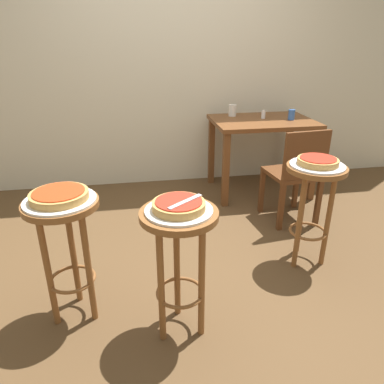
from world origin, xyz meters
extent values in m
plane|color=brown|center=(0.00, 0.00, 0.00)|extent=(6.00, 6.00, 0.00)
cube|color=beige|center=(0.00, 1.65, 1.50)|extent=(6.00, 0.10, 3.00)
cylinder|color=brown|center=(-0.28, -0.69, 0.72)|extent=(0.40, 0.40, 0.03)
cylinder|color=brown|center=(-0.28, -0.57, 0.35)|extent=(0.04, 0.04, 0.71)
cylinder|color=brown|center=(-0.38, -0.76, 0.35)|extent=(0.04, 0.04, 0.71)
cylinder|color=brown|center=(-0.17, -0.76, 0.35)|extent=(0.04, 0.04, 0.71)
torus|color=brown|center=(-0.28, -0.69, 0.25)|extent=(0.27, 0.27, 0.02)
cylinder|color=silver|center=(-0.28, -0.69, 0.75)|extent=(0.34, 0.34, 0.01)
cylinder|color=tan|center=(-0.28, -0.69, 0.77)|extent=(0.26, 0.26, 0.04)
cylinder|color=red|center=(-0.28, -0.69, 0.80)|extent=(0.23, 0.23, 0.01)
cylinder|color=brown|center=(-0.87, -0.47, 0.72)|extent=(0.40, 0.40, 0.03)
cylinder|color=brown|center=(-0.87, -0.35, 0.35)|extent=(0.04, 0.04, 0.71)
cylinder|color=brown|center=(-0.98, -0.53, 0.35)|extent=(0.04, 0.04, 0.71)
cylinder|color=brown|center=(-0.77, -0.53, 0.35)|extent=(0.04, 0.04, 0.71)
torus|color=brown|center=(-0.87, -0.47, 0.25)|extent=(0.27, 0.27, 0.02)
cylinder|color=white|center=(-0.87, -0.47, 0.75)|extent=(0.37, 0.37, 0.01)
cylinder|color=tan|center=(-0.87, -0.47, 0.77)|extent=(0.30, 0.30, 0.04)
cylinder|color=red|center=(-0.87, -0.47, 0.80)|extent=(0.26, 0.26, 0.01)
cylinder|color=brown|center=(0.72, -0.18, 0.72)|extent=(0.40, 0.40, 0.03)
cylinder|color=brown|center=(0.72, -0.06, 0.35)|extent=(0.04, 0.04, 0.71)
cylinder|color=brown|center=(0.61, -0.24, 0.35)|extent=(0.04, 0.04, 0.71)
cylinder|color=brown|center=(0.83, -0.24, 0.35)|extent=(0.04, 0.04, 0.71)
torus|color=brown|center=(0.72, -0.18, 0.25)|extent=(0.27, 0.27, 0.02)
cylinder|color=silver|center=(0.72, -0.18, 0.75)|extent=(0.36, 0.36, 0.01)
cylinder|color=tan|center=(0.72, -0.18, 0.77)|extent=(0.27, 0.27, 0.04)
cylinder|color=red|center=(0.72, -0.18, 0.80)|extent=(0.23, 0.23, 0.01)
cube|color=brown|center=(0.83, 1.15, 0.75)|extent=(1.00, 0.72, 0.04)
cube|color=brown|center=(0.38, 0.84, 0.36)|extent=(0.06, 0.06, 0.73)
cube|color=brown|center=(1.27, 0.84, 0.36)|extent=(0.06, 0.06, 0.73)
cube|color=brown|center=(0.38, 1.46, 0.36)|extent=(0.06, 0.06, 0.73)
cube|color=brown|center=(1.27, 1.46, 0.36)|extent=(0.06, 0.06, 0.73)
cylinder|color=#3360B2|center=(1.10, 1.09, 0.82)|extent=(0.06, 0.06, 0.10)
cylinder|color=silver|center=(0.57, 1.36, 0.83)|extent=(0.08, 0.08, 0.12)
cylinder|color=white|center=(0.85, 1.20, 0.81)|extent=(0.04, 0.04, 0.08)
cube|color=#5B3319|center=(0.88, 0.49, 0.43)|extent=(0.44, 0.44, 0.04)
cube|color=#5B3319|center=(0.90, 0.31, 0.65)|extent=(0.40, 0.08, 0.40)
cube|color=#5B3319|center=(1.03, 0.69, 0.21)|extent=(0.04, 0.04, 0.42)
cube|color=#5B3319|center=(0.68, 0.65, 0.21)|extent=(0.04, 0.04, 0.42)
cube|color=#5B3319|center=(1.08, 0.33, 0.21)|extent=(0.04, 0.04, 0.42)
cube|color=#5B3319|center=(0.72, 0.29, 0.21)|extent=(0.04, 0.04, 0.42)
cube|color=silver|center=(-0.25, -0.71, 0.80)|extent=(0.19, 0.15, 0.01)
camera|label=1|loc=(-0.48, -2.27, 1.54)|focal=33.76mm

